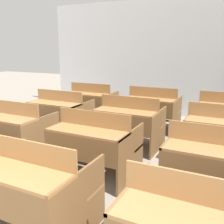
% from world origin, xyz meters
% --- Properties ---
extents(wall_back, '(6.96, 0.06, 3.00)m').
position_xyz_m(wall_back, '(0.00, 6.81, 1.50)').
color(wall_back, silver).
rests_on(wall_back, ground_plane).
extents(bench_front_center, '(1.07, 0.86, 0.93)m').
position_xyz_m(bench_front_center, '(0.10, 1.59, 0.47)').
color(bench_front_center, brown).
rests_on(bench_front_center, ground_plane).
extents(bench_second_left, '(1.07, 0.86, 0.93)m').
position_xyz_m(bench_second_left, '(-1.43, 2.85, 0.47)').
color(bench_second_left, brown).
rests_on(bench_second_left, ground_plane).
extents(bench_second_center, '(1.07, 0.86, 0.93)m').
position_xyz_m(bench_second_center, '(0.07, 2.85, 0.47)').
color(bench_second_center, brown).
rests_on(bench_second_center, ground_plane).
extents(bench_second_right, '(1.07, 0.86, 0.93)m').
position_xyz_m(bench_second_right, '(1.61, 2.85, 0.47)').
color(bench_second_right, brown).
rests_on(bench_second_right, ground_plane).
extents(bench_third_left, '(1.07, 0.86, 0.93)m').
position_xyz_m(bench_third_left, '(-1.44, 4.07, 0.47)').
color(bench_third_left, brown).
rests_on(bench_third_left, ground_plane).
extents(bench_third_center, '(1.07, 0.86, 0.93)m').
position_xyz_m(bench_third_center, '(0.07, 4.06, 0.47)').
color(bench_third_center, brown).
rests_on(bench_third_center, ground_plane).
extents(bench_third_right, '(1.07, 0.86, 0.93)m').
position_xyz_m(bench_third_right, '(1.61, 4.07, 0.47)').
color(bench_third_right, brown).
rests_on(bench_third_right, ground_plane).
extents(bench_back_left, '(1.07, 0.86, 0.93)m').
position_xyz_m(bench_back_left, '(-1.45, 5.29, 0.47)').
color(bench_back_left, brown).
rests_on(bench_back_left, ground_plane).
extents(bench_back_center, '(1.07, 0.86, 0.93)m').
position_xyz_m(bench_back_center, '(0.10, 5.31, 0.47)').
color(bench_back_center, brown).
rests_on(bench_back_center, ground_plane).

